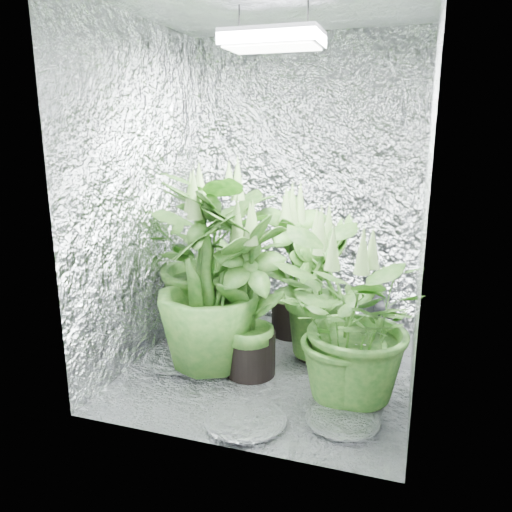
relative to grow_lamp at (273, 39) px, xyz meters
The scene contains 12 objects.
ground 1.83m from the grow_lamp, ahead, with size 1.60×1.60×0.00m, color silver.
walls 0.83m from the grow_lamp, ahead, with size 1.62×1.62×2.00m.
ceiling 0.17m from the grow_lamp, ahead, with size 1.60×1.60×0.01m, color silver.
grow_lamp is the anchor object (origin of this frame).
plant_a 1.34m from the grow_lamp, 147.87° to the left, with size 1.26×1.26×1.22m.
plant_b 1.45m from the grow_lamp, 89.92° to the left, with size 0.69×0.69×1.05m.
plant_c 1.44m from the grow_lamp, 45.28° to the left, with size 0.60×0.60×0.96m.
plant_d 1.33m from the grow_lamp, 162.42° to the right, with size 0.84×0.84×1.18m.
plant_e 1.48m from the grow_lamp, 26.96° to the right, with size 0.99×0.99×0.95m.
plant_f 1.37m from the grow_lamp, 130.80° to the right, with size 0.66×0.66×1.03m.
circulation_fan 1.87m from the grow_lamp, 47.20° to the left, with size 0.20×0.32×0.39m.
plant_label 1.65m from the grow_lamp, 26.92° to the right, with size 0.05×0.01×0.09m, color white.
Camera 1 is at (0.76, -2.62, 1.39)m, focal length 35.00 mm.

